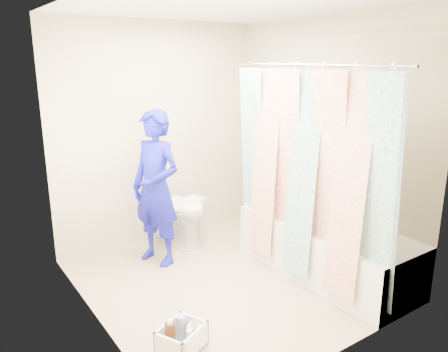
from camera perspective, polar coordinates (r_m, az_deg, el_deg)
floor at (r=4.19m, az=0.30°, el=-13.43°), size 2.60×2.60×0.00m
ceiling at (r=3.71m, az=0.35°, el=21.28°), size 2.40×2.60×0.02m
wall_back at (r=4.87m, az=-8.55°, el=5.44°), size 2.40×0.02×2.40m
wall_front at (r=2.84m, az=15.61°, el=-1.80°), size 2.40×0.02×2.40m
wall_left at (r=3.25m, az=-17.25°, el=0.16°), size 0.02×2.60×2.40m
wall_right at (r=4.55m, az=12.81°, el=4.57°), size 0.02×2.60×2.40m
bathtub at (r=4.30m, az=13.09°, el=-9.08°), size 0.70×1.75×0.50m
curtain_rod at (r=3.70m, az=11.10°, el=14.04°), size 0.02×1.90×0.02m
shower_curtain at (r=3.82m, az=10.41°, el=-0.02°), size 0.06×1.75×1.80m
toilet at (r=4.90m, az=-6.34°, el=-3.96°), size 0.64×0.89×0.82m
tank_lid at (r=4.79m, az=-5.30°, el=-3.50°), size 0.54×0.33×0.04m
tank_internals at (r=4.92m, az=-8.60°, el=0.86°), size 0.20×0.08×0.27m
plumber at (r=4.33m, az=-8.87°, el=-1.60°), size 0.54×0.66×1.54m
cleaning_caddy at (r=3.29m, az=-5.42°, el=-20.41°), size 0.39×0.36×0.24m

